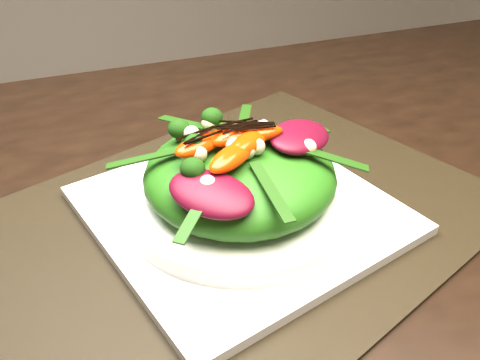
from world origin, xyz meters
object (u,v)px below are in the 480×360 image
object	(u,v)px
dining_table	(338,187)
plate_base	(240,210)
salad_bowl	(240,199)
orange_segment	(215,130)
lettuce_mound	(240,175)
placemat	(240,215)

from	to	relation	value
dining_table	plate_base	bearing A→B (deg)	-166.16
salad_bowl	orange_segment	world-z (taller)	orange_segment
salad_bowl	orange_segment	size ratio (longest dim) A/B	4.12
dining_table	orange_segment	bearing A→B (deg)	-178.01
salad_bowl	lettuce_mound	size ratio (longest dim) A/B	1.23
salad_bowl	lettuce_mound	xyz separation A→B (m)	(-0.00, 0.00, 0.03)
orange_segment	salad_bowl	bearing A→B (deg)	-62.97
plate_base	salad_bowl	distance (m)	0.01
placemat	lettuce_mound	bearing A→B (deg)	26.57
plate_base	dining_table	bearing A→B (deg)	13.84
placemat	salad_bowl	bearing A→B (deg)	14.04
salad_bowl	orange_segment	distance (m)	0.08
placemat	salad_bowl	xyz separation A→B (m)	(0.00, 0.00, 0.02)
plate_base	placemat	bearing A→B (deg)	-90.00
plate_base	orange_segment	world-z (taller)	orange_segment
plate_base	salad_bowl	xyz separation A→B (m)	(0.00, 0.00, 0.01)
plate_base	lettuce_mound	distance (m)	0.05
dining_table	salad_bowl	distance (m)	0.16
dining_table	plate_base	xyz separation A→B (m)	(-0.15, -0.04, 0.03)
dining_table	plate_base	distance (m)	0.15
dining_table	orange_segment	distance (m)	0.20
dining_table	plate_base	world-z (taller)	dining_table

